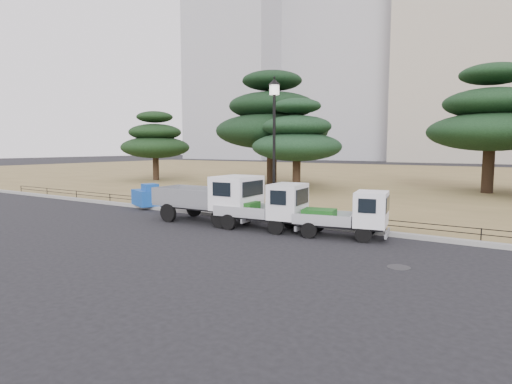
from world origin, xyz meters
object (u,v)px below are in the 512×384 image
Objects in this scene: street_lamp at (274,125)px; tarp_pile at (148,196)px; truck_kei_rear at (348,214)px; truck_large at (212,196)px; truck_kei_front at (267,207)px.

tarp_pile is (-7.36, -0.09, -3.40)m from street_lamp.
truck_large is at bearing 171.43° from truck_kei_rear.
tarp_pile is at bearing -179.27° from street_lamp.
tarp_pile is at bearing 162.44° from truck_kei_rear.
truck_kei_front is 3.61m from street_lamp.
truck_kei_rear is 0.58× the size of street_lamp.
truck_large is at bearing -140.93° from street_lamp.
street_lamp is (1.97, 1.60, 2.90)m from truck_large.
tarp_pile is (-11.11, 1.26, -0.22)m from truck_kei_rear.
truck_kei_rear is (5.72, 0.25, -0.28)m from truck_large.
truck_kei_front is 0.61× the size of street_lamp.
truck_kei_front is at bearing -11.11° from tarp_pile.
street_lamp is (-0.72, 1.68, 3.11)m from truck_kei_front.
truck_large reaches higher than truck_kei_rear.
truck_large reaches higher than truck_kei_front.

